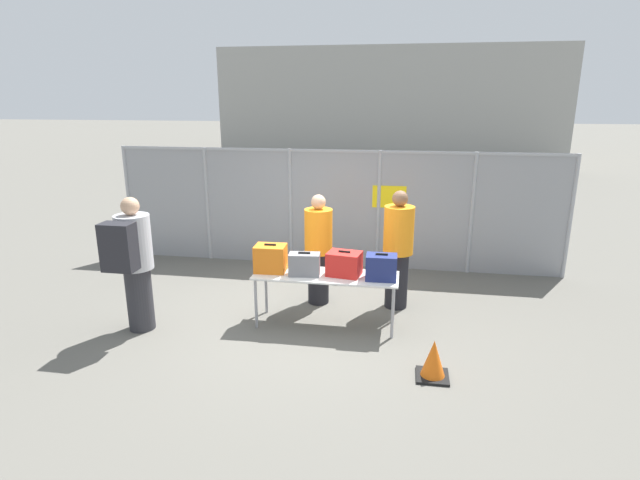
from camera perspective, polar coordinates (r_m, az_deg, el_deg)
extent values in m
plane|color=#605E56|center=(7.27, -1.20, -8.90)|extent=(120.00, 120.00, 0.00)
cylinder|color=#9EA0A5|center=(10.56, -20.99, 4.13)|extent=(0.07, 0.07, 2.17)
cylinder|color=#9EA0A5|center=(9.83, -12.73, 4.00)|extent=(0.07, 0.07, 2.17)
cylinder|color=#9EA0A5|center=(9.34, -3.38, 3.75)|extent=(0.07, 0.07, 2.17)
cylinder|color=#9EA0A5|center=(9.12, 6.69, 3.36)|extent=(0.07, 0.07, 2.17)
cylinder|color=#9EA0A5|center=(9.18, 16.93, 2.87)|extent=(0.07, 0.07, 2.17)
cylinder|color=#9EA0A5|center=(9.54, 26.71, 2.31)|extent=(0.07, 0.07, 2.17)
cube|color=gray|center=(9.19, 1.59, 3.57)|extent=(8.17, 0.01, 2.17)
cube|color=#9EA0A5|center=(9.02, 1.65, 10.12)|extent=(8.17, 0.04, 0.04)
cube|color=yellow|center=(9.05, 7.91, 4.90)|extent=(0.60, 0.01, 0.40)
cube|color=silver|center=(6.80, 0.67, -4.08)|extent=(1.97, 0.63, 0.02)
cylinder|color=#99999E|center=(6.90, -7.33, -7.20)|extent=(0.04, 0.04, 0.71)
cylinder|color=#99999E|center=(6.63, 8.29, -8.24)|extent=(0.04, 0.04, 0.71)
cylinder|color=#99999E|center=(7.35, -6.18, -5.67)|extent=(0.04, 0.04, 0.71)
cylinder|color=#99999E|center=(7.10, 8.42, -6.57)|extent=(0.04, 0.04, 0.71)
cube|color=orange|center=(6.91, -5.67, -2.10)|extent=(0.43, 0.34, 0.37)
cube|color=black|center=(6.85, -5.72, -0.53)|extent=(0.16, 0.03, 0.02)
cube|color=slate|center=(6.74, -1.80, -2.80)|extent=(0.44, 0.26, 0.30)
cube|color=black|center=(6.69, -1.81, -1.47)|extent=(0.16, 0.04, 0.02)
cube|color=red|center=(6.74, 2.79, -2.73)|extent=(0.49, 0.39, 0.32)
cube|color=black|center=(6.69, 2.81, -1.33)|extent=(0.16, 0.05, 0.02)
cube|color=navy|center=(6.62, 7.02, -3.10)|extent=(0.41, 0.29, 0.34)
cube|color=black|center=(6.57, 7.07, -1.62)|extent=(0.16, 0.03, 0.02)
cylinder|color=#2D2D33|center=(7.22, -19.89, -6.32)|extent=(0.34, 0.34, 0.87)
cylinder|color=#B2B2B7|center=(6.97, -20.51, -0.23)|extent=(0.45, 0.45, 0.73)
sphere|color=tan|center=(6.86, -20.90, 3.63)|extent=(0.24, 0.24, 0.24)
cube|color=#232328|center=(6.67, -22.02, -0.75)|extent=(0.41, 0.25, 0.61)
cylinder|color=black|center=(7.65, -0.18, -4.32)|extent=(0.32, 0.32, 0.80)
cylinder|color=orange|center=(7.43, -0.18, 1.01)|extent=(0.42, 0.42, 0.67)
sphere|color=tan|center=(7.33, -0.19, 4.36)|extent=(0.22, 0.22, 0.22)
cylinder|color=black|center=(7.58, 8.74, -4.55)|extent=(0.33, 0.33, 0.85)
cylinder|color=orange|center=(7.35, 8.99, 1.13)|extent=(0.44, 0.44, 0.71)
sphere|color=brown|center=(7.24, 9.15, 4.70)|extent=(0.23, 0.23, 0.23)
cube|color=silver|center=(11.77, 7.77, 3.03)|extent=(3.22, 1.60, 0.54)
sphere|color=black|center=(10.99, 4.65, 1.53)|extent=(0.65, 0.65, 0.65)
sphere|color=black|center=(12.67, 5.35, 3.45)|extent=(0.65, 0.65, 0.65)
cylinder|color=#59595B|center=(12.08, -2.61, 2.42)|extent=(1.13, 0.06, 0.06)
cube|color=#999993|center=(29.45, 8.20, 15.02)|extent=(15.88, 12.19, 5.30)
cube|color=black|center=(6.00, 12.71, -14.92)|extent=(0.37, 0.37, 0.03)
cone|color=orange|center=(5.89, 12.84, -13.13)|extent=(0.29, 0.29, 0.46)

